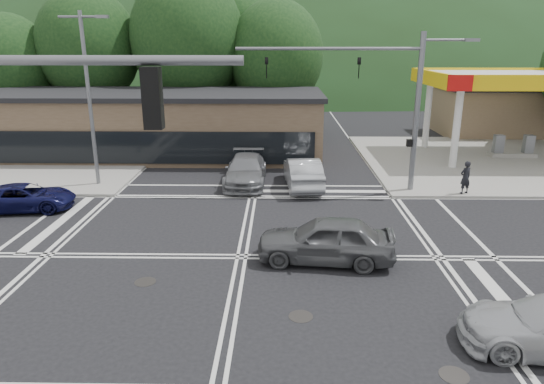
{
  "coord_description": "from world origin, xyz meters",
  "views": [
    {
      "loc": [
        1.39,
        -16.16,
        7.47
      ],
      "look_at": [
        1.05,
        3.5,
        1.4
      ],
      "focal_mm": 32.0,
      "sensor_mm": 36.0,
      "label": 1
    }
  ],
  "objects_px": {
    "car_queue_a": "(303,173)",
    "pedestrian": "(465,177)",
    "car_blue_west": "(25,197)",
    "car_queue_b": "(275,141)",
    "car_northbound": "(246,170)",
    "car_grey_center": "(326,240)"
  },
  "relations": [
    {
      "from": "car_queue_a",
      "to": "pedestrian",
      "type": "xyz_separation_m",
      "value": [
        8.12,
        -1.5,
        0.18
      ]
    },
    {
      "from": "car_queue_a",
      "to": "pedestrian",
      "type": "height_order",
      "value": "pedestrian"
    },
    {
      "from": "car_blue_west",
      "to": "car_queue_b",
      "type": "bearing_deg",
      "value": -50.67
    },
    {
      "from": "pedestrian",
      "to": "car_northbound",
      "type": "bearing_deg",
      "value": -32.77
    },
    {
      "from": "car_blue_west",
      "to": "car_grey_center",
      "type": "bearing_deg",
      "value": -119.7
    },
    {
      "from": "car_grey_center",
      "to": "car_queue_a",
      "type": "relative_size",
      "value": 0.98
    },
    {
      "from": "car_northbound",
      "to": "car_grey_center",
      "type": "bearing_deg",
      "value": -70.1
    },
    {
      "from": "car_northbound",
      "to": "pedestrian",
      "type": "relative_size",
      "value": 3.17
    },
    {
      "from": "car_grey_center",
      "to": "pedestrian",
      "type": "distance_m",
      "value": 10.97
    },
    {
      "from": "car_grey_center",
      "to": "car_queue_a",
      "type": "height_order",
      "value": "car_grey_center"
    },
    {
      "from": "car_blue_west",
      "to": "car_queue_b",
      "type": "relative_size",
      "value": 0.89
    },
    {
      "from": "car_queue_a",
      "to": "car_northbound",
      "type": "xyz_separation_m",
      "value": [
        -3.1,
        0.57,
        -0.04
      ]
    },
    {
      "from": "car_queue_a",
      "to": "car_northbound",
      "type": "bearing_deg",
      "value": -15.03
    },
    {
      "from": "car_queue_a",
      "to": "car_northbound",
      "type": "height_order",
      "value": "car_queue_a"
    },
    {
      "from": "car_blue_west",
      "to": "car_queue_a",
      "type": "bearing_deg",
      "value": -81.17
    },
    {
      "from": "car_queue_a",
      "to": "car_queue_b",
      "type": "height_order",
      "value": "car_queue_b"
    },
    {
      "from": "car_blue_west",
      "to": "car_queue_b",
      "type": "height_order",
      "value": "car_queue_b"
    },
    {
      "from": "car_grey_center",
      "to": "car_queue_a",
      "type": "bearing_deg",
      "value": -171.3
    },
    {
      "from": "car_queue_a",
      "to": "car_queue_b",
      "type": "bearing_deg",
      "value": -83.88
    },
    {
      "from": "car_queue_b",
      "to": "car_northbound",
      "type": "xyz_separation_m",
      "value": [
        -1.5,
        -7.93,
        -0.08
      ]
    },
    {
      "from": "pedestrian",
      "to": "car_grey_center",
      "type": "bearing_deg",
      "value": 23.01
    },
    {
      "from": "car_grey_center",
      "to": "car_northbound",
      "type": "distance_m",
      "value": 10.48
    }
  ]
}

